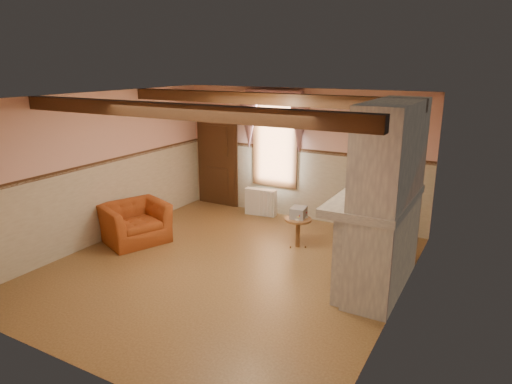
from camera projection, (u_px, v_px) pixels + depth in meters
The scene contains 26 objects.
floor at pixel (226, 268), 7.62m from camera, with size 5.50×6.00×0.01m, color brown.
ceiling at pixel (223, 97), 6.85m from camera, with size 5.50×6.00×0.01m, color silver.
wall_back at pixel (301, 155), 9.76m from camera, with size 5.50×0.02×2.80m, color #DBA698.
wall_front at pixel (67, 253), 4.71m from camera, with size 5.50×0.02×2.80m, color #DBA698.
wall_left at pixel (101, 168), 8.52m from camera, with size 0.02×6.00×2.80m, color #DBA698.
wall_right at pixel (402, 214), 5.95m from camera, with size 0.02×6.00×2.80m, color #DBA698.
wainscot at pixel (225, 225), 7.41m from camera, with size 5.50×6.00×1.50m, color beige, non-canonical shape.
chair_rail at pixel (225, 181), 7.21m from camera, with size 5.50×6.00×0.08m, color black, non-canonical shape.
firebox at pixel (355, 253), 7.07m from camera, with size 0.20×0.95×0.90m, color black.
armchair at pixel (135, 223), 8.66m from camera, with size 1.14×1.00×0.74m, color #994219.
side_table at pixel (298, 233), 8.43m from camera, with size 0.49×0.49×0.55m, color brown.
book_stack at pixel (299, 213), 8.36m from camera, with size 0.26×0.32×0.20m, color #B7AD8C.
radiator at pixel (261, 202), 10.19m from camera, with size 0.70×0.18×0.60m, color silver.
bowl at pixel (373, 196), 6.54m from camera, with size 0.34×0.34×0.08m, color brown.
mantel_clock at pixel (384, 182), 7.09m from camera, with size 0.14×0.24×0.20m, color #301E0D.
oil_lamp at pixel (387, 177), 7.22m from camera, with size 0.11×0.11×0.28m, color gold.
candle_red at pixel (368, 197), 6.33m from camera, with size 0.06×0.06×0.16m, color #B51622.
jar_yellow at pixel (371, 196), 6.48m from camera, with size 0.06×0.06×0.12m, color gold.
fireplace at pixel (388, 199), 6.61m from camera, with size 0.85×2.00×2.80m, color gray.
mantel at pixel (375, 200), 6.70m from camera, with size 1.05×2.05×0.12m, color gray.
overmantel_mirror at pixel (365, 158), 6.62m from camera, with size 0.06×1.44×1.04m, color silver.
door at pixel (218, 161), 10.79m from camera, with size 1.10×0.10×2.10m, color black.
window at pixel (275, 141), 9.95m from camera, with size 1.06×0.08×2.02m, color white.
window_drapes at pixel (274, 114), 9.71m from camera, with size 1.30×0.14×1.40m, color gray.
ceiling_beam_front at pixel (172, 111), 5.87m from camera, with size 5.50×0.18×0.20m, color black.
ceiling_beam_back at pixel (261, 99), 7.89m from camera, with size 5.50×0.18×0.20m, color black.
Camera 1 is at (3.83, -5.86, 3.30)m, focal length 32.00 mm.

